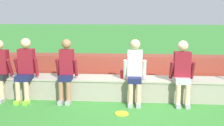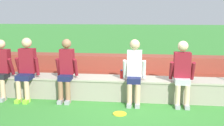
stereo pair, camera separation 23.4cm
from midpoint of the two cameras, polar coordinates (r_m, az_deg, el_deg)
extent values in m
plane|color=#388433|center=(6.10, 4.56, -8.41)|extent=(80.00, 80.00, 0.00)
cube|color=gray|center=(6.30, 4.60, -5.43)|extent=(7.89, 0.58, 0.49)
cube|color=#ABA28E|center=(6.24, 4.63, -3.38)|extent=(7.93, 0.62, 0.04)
cube|color=maroon|center=(7.07, 4.59, -4.00)|extent=(9.85, 0.57, 0.41)
cube|color=brown|center=(7.58, 4.62, -1.42)|extent=(9.85, 0.57, 0.81)
cylinder|color=#DBAD89|center=(6.60, -23.36, -5.56)|extent=(0.11, 0.11, 0.49)
cube|color=#99999E|center=(6.62, -23.39, -7.37)|extent=(0.10, 0.22, 0.08)
cube|color=maroon|center=(6.71, -23.58, 0.24)|extent=(0.36, 0.20, 0.55)
cylinder|color=maroon|center=(6.61, -21.83, -0.88)|extent=(0.08, 0.24, 0.42)
cylinder|color=#DBAD89|center=(6.37, -20.37, -5.90)|extent=(0.11, 0.11, 0.49)
cylinder|color=#DBAD89|center=(6.29, -18.74, -6.00)|extent=(0.11, 0.11, 0.49)
cube|color=#8CD833|center=(6.40, -20.40, -7.77)|extent=(0.10, 0.22, 0.08)
cube|color=#8CD833|center=(6.32, -18.77, -7.90)|extent=(0.10, 0.22, 0.08)
cube|color=#191E47|center=(6.38, -19.20, -2.99)|extent=(0.32, 0.35, 0.12)
cube|color=maroon|center=(6.50, -18.67, 0.35)|extent=(0.36, 0.20, 0.57)
sphere|color=#DBAD89|center=(6.44, -18.90, 4.03)|extent=(0.23, 0.23, 0.23)
cylinder|color=maroon|center=(6.60, -20.50, -0.76)|extent=(0.08, 0.22, 0.42)
cylinder|color=maroon|center=(6.42, -16.80, -0.84)|extent=(0.08, 0.16, 0.43)
cylinder|color=#996B4C|center=(6.09, -11.91, -6.19)|extent=(0.11, 0.11, 0.49)
cylinder|color=#996B4C|center=(6.05, -10.36, -6.26)|extent=(0.11, 0.11, 0.49)
cube|color=#99999E|center=(6.12, -11.94, -8.15)|extent=(0.10, 0.22, 0.08)
cube|color=#99999E|center=(6.07, -10.39, -8.24)|extent=(0.10, 0.22, 0.08)
cube|color=#191E47|center=(6.10, -10.95, -3.21)|extent=(0.28, 0.29, 0.12)
cube|color=maroon|center=(6.19, -10.64, 0.25)|extent=(0.31, 0.20, 0.57)
sphere|color=#996B4C|center=(6.13, -10.77, 4.04)|extent=(0.21, 0.21, 0.21)
cylinder|color=maroon|center=(6.25, -12.46, -0.92)|extent=(0.08, 0.21, 0.42)
cylinder|color=maroon|center=(6.14, -8.81, -1.00)|extent=(0.08, 0.22, 0.42)
cylinder|color=#DBAD89|center=(5.81, 2.77, -6.81)|extent=(0.11, 0.11, 0.49)
cylinder|color=#DBAD89|center=(5.81, 4.52, -6.84)|extent=(0.11, 0.11, 0.49)
cube|color=#99999E|center=(5.84, 2.73, -8.86)|extent=(0.10, 0.22, 0.08)
cube|color=#99999E|center=(5.83, 4.49, -8.89)|extent=(0.10, 0.22, 0.08)
cube|color=#191E47|center=(5.86, 3.70, -3.60)|extent=(0.29, 0.34, 0.12)
cube|color=white|center=(5.95, 3.77, -0.01)|extent=(0.32, 0.20, 0.57)
sphere|color=#DBAD89|center=(5.89, 3.82, 3.98)|extent=(0.22, 0.22, 0.22)
cylinder|color=white|center=(5.96, 1.72, -1.23)|extent=(0.08, 0.19, 0.43)
cylinder|color=white|center=(5.96, 5.78, -1.29)|extent=(0.08, 0.20, 0.42)
cylinder|color=beige|center=(5.91, 12.75, -6.77)|extent=(0.11, 0.11, 0.49)
cylinder|color=beige|center=(5.94, 14.63, -6.76)|extent=(0.11, 0.11, 0.49)
cube|color=#99999E|center=(5.93, 12.73, -8.79)|extent=(0.10, 0.22, 0.08)
cube|color=#99999E|center=(5.97, 14.60, -8.77)|extent=(0.10, 0.22, 0.08)
cube|color=#B2B2B7|center=(5.95, 13.64, -3.65)|extent=(0.32, 0.30, 0.12)
cube|color=maroon|center=(6.00, 13.60, -0.29)|extent=(0.35, 0.20, 0.55)
sphere|color=beige|center=(5.94, 13.77, 3.58)|extent=(0.22, 0.22, 0.22)
cylinder|color=maroon|center=(5.98, 11.43, -1.46)|extent=(0.08, 0.23, 0.42)
cylinder|color=maroon|center=(6.05, 15.70, -1.51)|extent=(0.08, 0.23, 0.42)
cylinder|color=red|center=(6.17, 0.97, -2.45)|extent=(0.07, 0.07, 0.18)
cylinder|color=blue|center=(6.15, 0.97, -1.53)|extent=(0.04, 0.04, 0.02)
cylinder|color=yellow|center=(5.44, 0.82, -10.70)|extent=(0.28, 0.28, 0.02)
camera|label=1|loc=(0.12, -91.08, -0.20)|focal=43.01mm
camera|label=2|loc=(0.12, 88.92, 0.20)|focal=43.01mm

